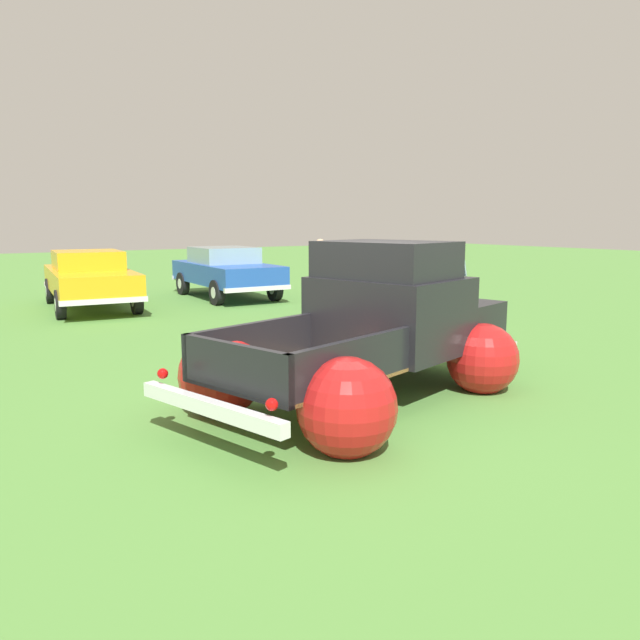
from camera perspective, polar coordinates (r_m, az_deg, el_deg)
name	(u,v)px	position (r m, az deg, el deg)	size (l,w,h in m)	color
ground_plane	(357,402)	(7.43, 3.52, -7.67)	(80.00, 80.00, 0.00)	#548C3D
vintage_pickup_truck	(377,336)	(7.55, 5.39, -1.50)	(4.96, 3.66, 1.96)	black
show_car_0	(89,277)	(16.20, -20.86, 3.80)	(2.28, 4.84, 1.43)	black
show_car_1	(226,270)	(17.50, -8.83, 4.66)	(2.00, 4.29, 1.43)	black
spectator_0	(320,271)	(14.25, 0.02, 4.63)	(0.48, 0.48, 1.75)	navy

